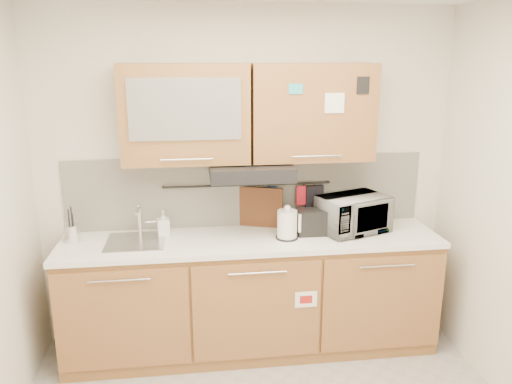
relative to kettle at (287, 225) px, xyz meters
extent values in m
plane|color=silver|center=(-0.26, 0.36, 0.28)|extent=(3.20, 0.00, 3.20)
cube|color=olive|center=(-0.26, 0.06, -0.58)|extent=(2.80, 0.60, 0.88)
cube|color=black|center=(-0.26, 0.06, -0.97)|extent=(2.80, 0.54, 0.10)
cube|color=#A16B39|center=(-1.19, -0.25, -0.55)|extent=(0.91, 0.02, 0.74)
cylinder|color=silver|center=(-1.19, -0.28, -0.24)|extent=(0.41, 0.01, 0.01)
cube|color=#A16B39|center=(-0.26, -0.25, -0.55)|extent=(0.91, 0.02, 0.74)
cylinder|color=silver|center=(-0.26, -0.28, -0.24)|extent=(0.41, 0.01, 0.01)
cube|color=#A16B39|center=(0.68, -0.25, -0.55)|extent=(0.91, 0.02, 0.74)
cylinder|color=silver|center=(0.68, -0.28, -0.24)|extent=(0.41, 0.01, 0.01)
cube|color=white|center=(-0.26, 0.05, -0.12)|extent=(2.82, 0.62, 0.04)
cube|color=silver|center=(-0.26, 0.35, 0.18)|extent=(2.80, 0.02, 0.56)
cube|color=olive|center=(-0.72, 0.18, 0.81)|extent=(0.90, 0.35, 0.70)
cube|color=silver|center=(-0.72, 0.00, 0.86)|extent=(0.76, 0.02, 0.42)
cube|color=#A16B39|center=(0.20, 0.18, 0.81)|extent=(0.90, 0.35, 0.70)
cube|color=white|center=(0.32, 0.00, 0.89)|extent=(0.14, 0.00, 0.14)
cube|color=black|center=(-0.26, 0.11, 0.40)|extent=(0.60, 0.46, 0.10)
cube|color=silver|center=(-1.11, 0.06, -0.11)|extent=(0.42, 0.40, 0.03)
cylinder|color=silver|center=(-1.09, 0.22, 0.02)|extent=(0.03, 0.03, 0.24)
cylinder|color=silver|center=(-1.09, 0.14, 0.12)|extent=(0.02, 0.18, 0.02)
cylinder|color=black|center=(-0.26, 0.31, 0.24)|extent=(1.30, 0.02, 0.02)
cylinder|color=silver|center=(-1.56, 0.12, -0.04)|extent=(0.13, 0.13, 0.13)
cylinder|color=black|center=(-1.57, 0.13, 0.02)|extent=(0.01, 0.01, 0.25)
cylinder|color=black|center=(-1.54, 0.11, 0.01)|extent=(0.01, 0.01, 0.22)
cylinder|color=black|center=(-1.56, 0.14, 0.03)|extent=(0.01, 0.01, 0.26)
cylinder|color=black|center=(-1.57, 0.11, -0.01)|extent=(0.01, 0.01, 0.19)
cylinder|color=white|center=(0.00, 0.00, 0.00)|extent=(0.16, 0.16, 0.21)
sphere|color=white|center=(0.00, 0.00, 0.13)|extent=(0.05, 0.05, 0.05)
cube|color=white|center=(0.09, -0.01, 0.01)|extent=(0.02, 0.03, 0.14)
cylinder|color=black|center=(0.00, 0.00, -0.09)|extent=(0.17, 0.17, 0.01)
cube|color=black|center=(0.22, 0.07, -0.01)|extent=(0.26, 0.16, 0.19)
cube|color=black|center=(0.17, 0.07, 0.08)|extent=(0.07, 0.11, 0.01)
cube|color=black|center=(0.27, 0.07, 0.08)|extent=(0.07, 0.11, 0.01)
imported|color=#999999|center=(0.53, 0.09, 0.04)|extent=(0.59, 0.50, 0.28)
imported|color=#999999|center=(-0.91, 0.18, -0.01)|extent=(0.10, 0.10, 0.19)
cube|color=brown|center=(-0.16, 0.29, -0.01)|extent=(0.35, 0.15, 0.45)
cube|color=#1D5088|center=(-0.09, 0.29, 0.11)|extent=(0.12, 0.03, 0.21)
cube|color=black|center=(0.27, 0.29, 0.11)|extent=(0.14, 0.05, 0.22)
cube|color=red|center=(0.19, 0.29, 0.14)|extent=(0.13, 0.04, 0.15)
camera|label=1|loc=(-0.68, -3.42, 1.20)|focal=35.00mm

